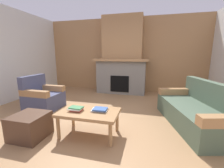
{
  "coord_description": "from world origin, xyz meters",
  "views": [
    {
      "loc": [
        0.94,
        -2.59,
        1.35
      ],
      "look_at": [
        0.07,
        0.86,
        0.64
      ],
      "focal_mm": 23.28,
      "sensor_mm": 36.0,
      "label": 1
    }
  ],
  "objects": [
    {
      "name": "book_stack_near_edge",
      "position": [
        -0.21,
        -0.48,
        0.47
      ],
      "size": [
        0.24,
        0.18,
        0.07
      ],
      "color": "#B23833",
      "rests_on": "coffee_table"
    },
    {
      "name": "armchair",
      "position": [
        -1.66,
        0.45,
        0.29
      ],
      "size": [
        0.78,
        0.78,
        0.85
      ],
      "color": "#474C6B",
      "rests_on": "ground"
    },
    {
      "name": "fireplace",
      "position": [
        0.0,
        2.62,
        1.16
      ],
      "size": [
        1.9,
        0.82,
        2.7
      ],
      "color": "gray",
      "rests_on": "ground"
    },
    {
      "name": "ottoman",
      "position": [
        -0.93,
        -0.76,
        0.2
      ],
      "size": [
        0.52,
        0.52,
        0.4
      ],
      "primitive_type": "cube",
      "color": "#4C3323",
      "rests_on": "ground"
    },
    {
      "name": "book_stack_center",
      "position": [
        0.18,
        -0.39,
        0.45
      ],
      "size": [
        0.29,
        0.22,
        0.05
      ],
      "color": "beige",
      "rests_on": "coffee_table"
    },
    {
      "name": "ground",
      "position": [
        0.0,
        0.0,
        0.0
      ],
      "size": [
        9.0,
        9.0,
        0.0
      ],
      "primitive_type": "plane",
      "color": "#9E754C"
    },
    {
      "name": "wall_back_wood_panel",
      "position": [
        0.0,
        3.0,
        1.35
      ],
      "size": [
        6.0,
        0.12,
        2.7
      ],
      "primitive_type": "cube",
      "color": "#A87A4C",
      "rests_on": "ground"
    },
    {
      "name": "couch",
      "position": [
        1.89,
        0.38,
        0.29
      ],
      "size": [
        1.26,
        1.95,
        0.85
      ],
      "color": "#4C604C",
      "rests_on": "ground"
    },
    {
      "name": "coffee_table",
      "position": [
        -0.0,
        -0.45,
        0.38
      ],
      "size": [
        1.0,
        0.6,
        0.43
      ],
      "color": "#A87A4C",
      "rests_on": "ground"
    }
  ]
}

